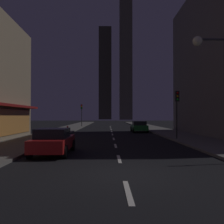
{
  "coord_description": "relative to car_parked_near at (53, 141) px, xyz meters",
  "views": [
    {
      "loc": [
        -0.58,
        -8.82,
        2.15
      ],
      "look_at": [
        0.0,
        21.45,
        2.62
      ],
      "focal_mm": 38.74,
      "sensor_mm": 36.0,
      "label": 1
    }
  ],
  "objects": [
    {
      "name": "fire_hydrant_far_left",
      "position": [
        -2.3,
        18.78,
        -0.29
      ],
      "size": [
        0.42,
        0.3,
        0.65
      ],
      "color": "red",
      "rests_on": "sidewalk_left"
    },
    {
      "name": "sidewalk_right",
      "position": [
        10.6,
        27.28,
        -0.67
      ],
      "size": [
        4.0,
        76.0,
        0.15
      ],
      "primitive_type": "cube",
      "color": "#605E59",
      "rests_on": "ground"
    },
    {
      "name": "skyscraper_distant_tall",
      "position": [
        1.66,
        133.15,
        27.02
      ],
      "size": [
        7.58,
        8.13,
        55.51
      ],
      "primitive_type": "cube",
      "color": "#3B382C",
      "rests_on": "ground"
    },
    {
      "name": "car_parked_far",
      "position": [
        7.2,
        18.18,
        0.0
      ],
      "size": [
        1.98,
        4.24,
        1.45
      ],
      "color": "#1E722D",
      "rests_on": "ground"
    },
    {
      "name": "traffic_light_far_left",
      "position": [
        -1.9,
        32.62,
        2.45
      ],
      "size": [
        0.32,
        0.48,
        4.2
      ],
      "color": "#2D2D2D",
      "rests_on": "sidewalk_left"
    },
    {
      "name": "skyscraper_distant_mid",
      "position": [
        13.24,
        119.5,
        34.57
      ],
      "size": [
        6.79,
        5.92,
        70.62
      ],
      "primitive_type": "cube",
      "color": "#534F3E",
      "rests_on": "ground"
    },
    {
      "name": "sidewalk_left",
      "position": [
        -3.4,
        27.28,
        -0.67
      ],
      "size": [
        4.0,
        76.0,
        0.15
      ],
      "primitive_type": "cube",
      "color": "#605E59",
      "rests_on": "ground"
    },
    {
      "name": "lane_marking_center",
      "position": [
        3.6,
        14.08,
        -0.73
      ],
      "size": [
        0.16,
        43.8,
        0.01
      ],
      "color": "silver",
      "rests_on": "ground"
    },
    {
      "name": "traffic_light_near_right",
      "position": [
        9.1,
        7.39,
        2.45
      ],
      "size": [
        0.32,
        0.48,
        4.2
      ],
      "color": "#2D2D2D",
      "rests_on": "sidewalk_right"
    },
    {
      "name": "street_lamp_right",
      "position": [
        8.98,
        0.18,
        4.33
      ],
      "size": [
        1.96,
        0.56,
        6.58
      ],
      "color": "#38383D",
      "rests_on": "sidewalk_right"
    },
    {
      "name": "car_parked_near",
      "position": [
        0.0,
        0.0,
        0.0
      ],
      "size": [
        1.98,
        4.24,
        1.45
      ],
      "color": "#B21919",
      "rests_on": "ground"
    },
    {
      "name": "ground_plane",
      "position": [
        3.6,
        27.28,
        -0.79
      ],
      "size": [
        78.0,
        136.0,
        0.1
      ],
      "primitive_type": "cube",
      "color": "black"
    }
  ]
}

